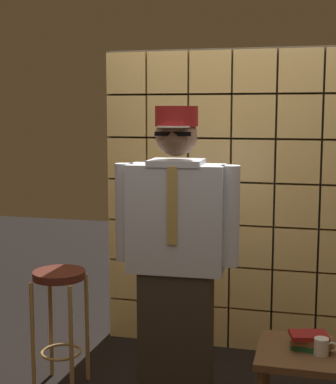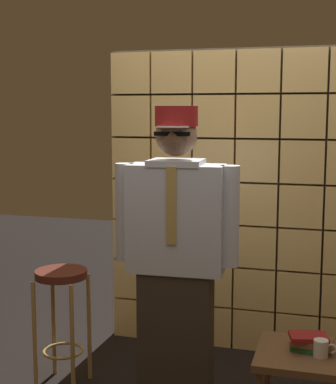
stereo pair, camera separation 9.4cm
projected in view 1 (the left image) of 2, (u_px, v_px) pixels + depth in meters
The scene contains 6 objects.
glass_block_wall at pixel (231, 203), 4.42m from camera, with size 1.97×0.10×2.29m.
standing_person at pixel (176, 259), 3.42m from camera, with size 0.73×0.32×1.84m.
bar_stool at pixel (60, 301), 3.82m from camera, with size 0.34×0.34×0.79m.
side_table at pixel (304, 361), 3.28m from camera, with size 0.52×0.52×0.49m.
book_stack at pixel (310, 341), 3.29m from camera, with size 0.25×0.18×0.09m.
coffee_mug at pixel (322, 347), 3.20m from camera, with size 0.13×0.08×0.09m.
Camera 1 is at (0.61, -2.97, 1.82)m, focal length 54.82 mm.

